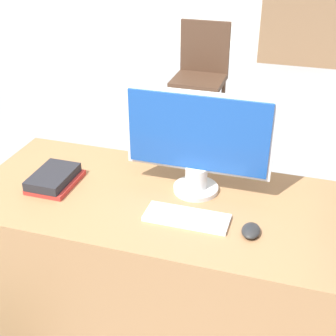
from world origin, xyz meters
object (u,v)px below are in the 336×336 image
at_px(monitor, 197,142).
at_px(book_stack, 54,179).
at_px(keyboard, 187,218).
at_px(far_chair, 201,70).
at_px(mouse, 251,231).

height_order(monitor, book_stack, monitor).
height_order(monitor, keyboard, monitor).
relative_size(monitor, keyboard, 1.84).
height_order(monitor, far_chair, monitor).
bearing_deg(mouse, book_stack, 173.32).
xyz_separation_m(monitor, keyboard, (0.02, -0.21, -0.22)).
distance_m(monitor, mouse, 0.41).
relative_size(book_stack, far_chair, 0.26).
distance_m(book_stack, far_chair, 2.47).
xyz_separation_m(monitor, mouse, (0.26, -0.23, -0.21)).
bearing_deg(keyboard, far_chair, 102.24).
bearing_deg(book_stack, monitor, 12.60).
bearing_deg(far_chair, mouse, -66.37).
height_order(mouse, book_stack, book_stack).
distance_m(monitor, keyboard, 0.30).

